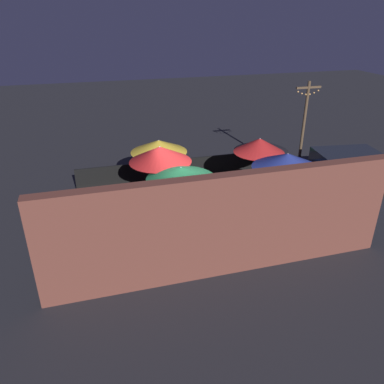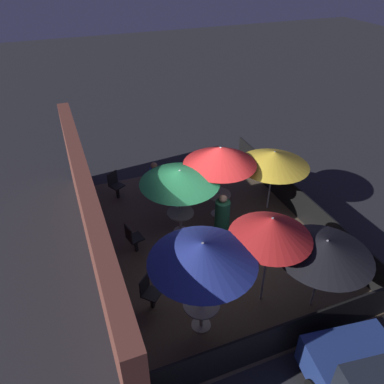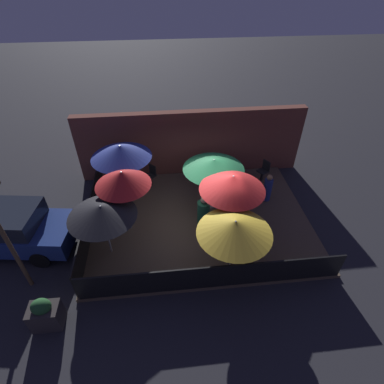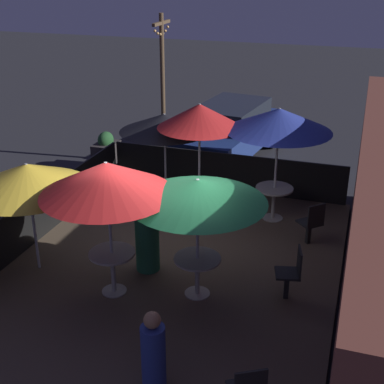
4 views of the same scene
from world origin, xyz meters
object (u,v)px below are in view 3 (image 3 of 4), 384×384
Objects in this scene: dining_table_2 at (127,188)px; planter_box at (45,314)px; dining_table_1 at (229,217)px; parked_car_0 at (4,229)px; patio_umbrella_3 at (101,211)px; patron_1 at (268,188)px; patio_umbrella_2 at (121,151)px; patio_umbrella_4 at (235,227)px; patio_umbrella_5 at (122,178)px; dining_table_0 at (212,194)px; patio_chair_2 at (151,174)px; patio_umbrella_0 at (214,164)px; patron_0 at (203,214)px; patio_umbrella_1 at (233,183)px; patio_chair_1 at (264,170)px; light_post at (2,232)px; patio_chair_0 at (198,173)px.

dining_table_2 is 5.31m from planter_box.
dining_table_1 is at bearing -29.51° from dining_table_2.
parked_car_0 is (-1.99, 3.01, 0.36)m from planter_box.
patio_umbrella_3 reaches higher than patron_1.
patio_umbrella_4 is at bearing -47.77° from patio_umbrella_2.
dining_table_2 is at bearing 150.49° from dining_table_1.
patio_umbrella_4 is 3.86m from patio_umbrella_5.
dining_table_0 is 1.43m from dining_table_1.
patio_umbrella_3 is 2.28× the size of patio_chair_2.
patio_chair_2 reaches higher than dining_table_1.
patio_umbrella_5 reaches higher than patio_umbrella_0.
patron_0 reaches higher than dining_table_2.
patio_umbrella_3 is 2.98m from dining_table_2.
patio_chair_1 is at bearing 53.12° from patio_umbrella_1.
patio_umbrella_0 is at bearing 135.00° from dining_table_0.
patio_chair_1 is (2.48, 1.42, -1.41)m from patio_umbrella_0.
patio_umbrella_5 is (-3.21, 2.09, 0.41)m from patio_umbrella_4.
patio_umbrella_2 is at bearing 52.64° from light_post.
parked_car_0 is at bearing -153.01° from patio_umbrella_2.
patio_umbrella_5 is 3.19m from patio_chair_2.
patron_1 is (2.24, 0.11, -0.01)m from dining_table_0.
patio_chair_1 is 0.20× the size of parked_car_0.
patio_umbrella_4 is 0.53× the size of light_post.
dining_table_0 is (3.70, 1.98, -1.27)m from patio_umbrella_3.
patron_0 is at bearing -3.47° from patio_umbrella_5.
patio_chair_2 is (-2.73, 3.00, -0.10)m from dining_table_1.
planter_box is at bearing -152.36° from patio_umbrella_1.
patio_umbrella_5 is 2.71× the size of patio_chair_2.
patio_umbrella_0 reaches higher than dining_table_1.
planter_box is (-2.04, -3.32, -1.86)m from patio_umbrella_5.
patio_umbrella_2 is 5.63m from planter_box.
light_post reaches higher than patio_umbrella_1.
dining_table_0 is at bearing 100.94° from patio_chair_2.
planter_box is (-5.15, -4.27, -1.56)m from patio_umbrella_0.
light_post reaches higher than planter_box.
dining_table_0 is at bearing -11.95° from dining_table_2.
patio_umbrella_1 is 3.51m from patio_umbrella_5.
dining_table_1 is at bearing 7.04° from parked_car_0.
patio_chair_1 reaches higher than dining_table_1.
dining_table_0 is at bearing 25.79° from light_post.
patio_chair_2 is at bearing 64.59° from planter_box.
patio_umbrella_0 is 0.94× the size of patio_umbrella_1.
patio_umbrella_3 is 1.94× the size of planter_box.
light_post is at bearing 152.37° from patron_1.
patio_umbrella_3 is 5.00m from patio_chair_0.
patio_umbrella_1 reaches higher than patio_umbrella_4.
patio_umbrella_0 is 1.02× the size of patio_umbrella_4.
patio_chair_2 is at bearing 145.49° from dining_table_0.
parked_car_0 reaches higher than patron_1.
patron_0 is at bearing 18.08° from light_post.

